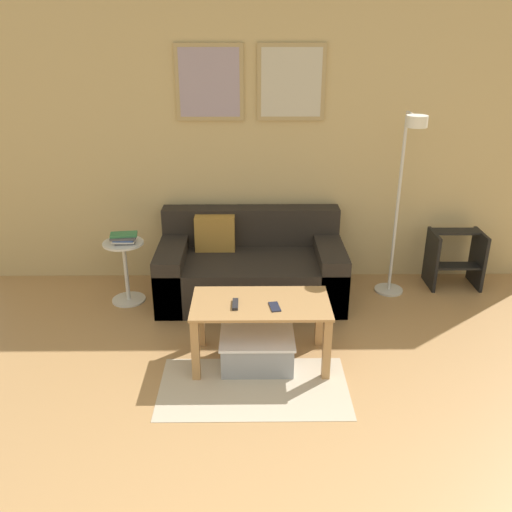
{
  "coord_description": "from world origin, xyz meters",
  "views": [
    {
      "loc": [
        -0.22,
        -1.31,
        2.3
      ],
      "look_at": [
        -0.19,
        2.09,
        0.85
      ],
      "focal_mm": 38.0,
      "sensor_mm": 36.0,
      "label": 1
    }
  ],
  "objects_px": {
    "storage_bin": "(257,349)",
    "book_stack": "(124,238)",
    "couch": "(250,268)",
    "floor_lamp": "(404,190)",
    "cell_phone": "(275,307)",
    "step_stool": "(455,257)",
    "remote_control": "(235,304)",
    "side_table": "(126,266)",
    "coffee_table": "(261,314)"
  },
  "relations": [
    {
      "from": "floor_lamp",
      "to": "remote_control",
      "type": "height_order",
      "value": "floor_lamp"
    },
    {
      "from": "storage_bin",
      "to": "floor_lamp",
      "type": "height_order",
      "value": "floor_lamp"
    },
    {
      "from": "floor_lamp",
      "to": "book_stack",
      "type": "distance_m",
      "value": 2.43
    },
    {
      "from": "coffee_table",
      "to": "storage_bin",
      "type": "distance_m",
      "value": 0.27
    },
    {
      "from": "coffee_table",
      "to": "side_table",
      "type": "distance_m",
      "value": 1.53
    },
    {
      "from": "side_table",
      "to": "step_stool",
      "type": "height_order",
      "value": "side_table"
    },
    {
      "from": "book_stack",
      "to": "remote_control",
      "type": "relative_size",
      "value": 1.61
    },
    {
      "from": "coffee_table",
      "to": "remote_control",
      "type": "relative_size",
      "value": 6.58
    },
    {
      "from": "storage_bin",
      "to": "cell_phone",
      "type": "bearing_deg",
      "value": -15.81
    },
    {
      "from": "coffee_table",
      "to": "cell_phone",
      "type": "distance_m",
      "value": 0.16
    },
    {
      "from": "side_table",
      "to": "cell_phone",
      "type": "xyz_separation_m",
      "value": [
        1.28,
        -1.05,
        0.15
      ]
    },
    {
      "from": "storage_bin",
      "to": "floor_lamp",
      "type": "bearing_deg",
      "value": 39.72
    },
    {
      "from": "remote_control",
      "to": "cell_phone",
      "type": "xyz_separation_m",
      "value": [
        0.28,
        -0.03,
        -0.01
      ]
    },
    {
      "from": "couch",
      "to": "coffee_table",
      "type": "bearing_deg",
      "value": -86.12
    },
    {
      "from": "coffee_table",
      "to": "book_stack",
      "type": "distance_m",
      "value": 1.53
    },
    {
      "from": "book_stack",
      "to": "coffee_table",
      "type": "bearing_deg",
      "value": -39.7
    },
    {
      "from": "floor_lamp",
      "to": "side_table",
      "type": "distance_m",
      "value": 2.5
    },
    {
      "from": "cell_phone",
      "to": "couch",
      "type": "bearing_deg",
      "value": 89.11
    },
    {
      "from": "remote_control",
      "to": "step_stool",
      "type": "distance_m",
      "value": 2.43
    },
    {
      "from": "couch",
      "to": "step_stool",
      "type": "height_order",
      "value": "couch"
    },
    {
      "from": "remote_control",
      "to": "cell_phone",
      "type": "height_order",
      "value": "remote_control"
    },
    {
      "from": "remote_control",
      "to": "step_stool",
      "type": "bearing_deg",
      "value": 32.71
    },
    {
      "from": "floor_lamp",
      "to": "book_stack",
      "type": "relative_size",
      "value": 6.86
    },
    {
      "from": "couch",
      "to": "book_stack",
      "type": "relative_size",
      "value": 6.77
    },
    {
      "from": "floor_lamp",
      "to": "remote_control",
      "type": "relative_size",
      "value": 11.08
    },
    {
      "from": "couch",
      "to": "floor_lamp",
      "type": "bearing_deg",
      "value": -3.17
    },
    {
      "from": "coffee_table",
      "to": "storage_bin",
      "type": "relative_size",
      "value": 1.84
    },
    {
      "from": "floor_lamp",
      "to": "step_stool",
      "type": "bearing_deg",
      "value": 22.34
    },
    {
      "from": "couch",
      "to": "coffee_table",
      "type": "height_order",
      "value": "couch"
    },
    {
      "from": "coffee_table",
      "to": "step_stool",
      "type": "distance_m",
      "value": 2.25
    },
    {
      "from": "coffee_table",
      "to": "remote_control",
      "type": "xyz_separation_m",
      "value": [
        -0.18,
        -0.04,
        0.11
      ]
    },
    {
      "from": "cell_phone",
      "to": "step_stool",
      "type": "bearing_deg",
      "value": 27.9
    },
    {
      "from": "book_stack",
      "to": "remote_control",
      "type": "xyz_separation_m",
      "value": [
        0.99,
        -1.01,
        -0.11
      ]
    },
    {
      "from": "couch",
      "to": "book_stack",
      "type": "bearing_deg",
      "value": -174.46
    },
    {
      "from": "floor_lamp",
      "to": "cell_phone",
      "type": "bearing_deg",
      "value": -136.43
    },
    {
      "from": "remote_control",
      "to": "couch",
      "type": "bearing_deg",
      "value": 84.61
    },
    {
      "from": "coffee_table",
      "to": "book_stack",
      "type": "xyz_separation_m",
      "value": [
        -1.17,
        0.97,
        0.22
      ]
    },
    {
      "from": "book_stack",
      "to": "cell_phone",
      "type": "height_order",
      "value": "book_stack"
    },
    {
      "from": "storage_bin",
      "to": "book_stack",
      "type": "height_order",
      "value": "book_stack"
    },
    {
      "from": "couch",
      "to": "side_table",
      "type": "relative_size",
      "value": 2.88
    },
    {
      "from": "floor_lamp",
      "to": "step_stool",
      "type": "height_order",
      "value": "floor_lamp"
    },
    {
      "from": "book_stack",
      "to": "step_stool",
      "type": "distance_m",
      "value": 3.06
    },
    {
      "from": "step_stool",
      "to": "cell_phone",
      "type": "bearing_deg",
      "value": -142.83
    },
    {
      "from": "couch",
      "to": "remote_control",
      "type": "relative_size",
      "value": 10.93
    },
    {
      "from": "cell_phone",
      "to": "side_table",
      "type": "bearing_deg",
      "value": 131.38
    },
    {
      "from": "book_stack",
      "to": "cell_phone",
      "type": "relative_size",
      "value": 1.73
    },
    {
      "from": "remote_control",
      "to": "step_stool",
      "type": "relative_size",
      "value": 0.28
    },
    {
      "from": "coffee_table",
      "to": "side_table",
      "type": "height_order",
      "value": "side_table"
    },
    {
      "from": "side_table",
      "to": "step_stool",
      "type": "relative_size",
      "value": 1.06
    },
    {
      "from": "remote_control",
      "to": "cell_phone",
      "type": "bearing_deg",
      "value": -6.16
    }
  ]
}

